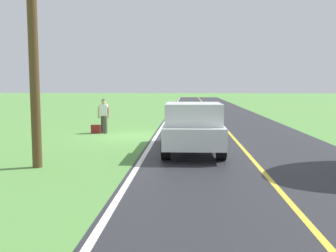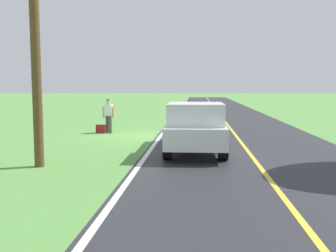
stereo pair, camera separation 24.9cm
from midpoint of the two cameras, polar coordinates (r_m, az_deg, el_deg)
name	(u,v)px [view 1 (the left image)]	position (r m, az deg, el deg)	size (l,w,h in m)	color
ground_plane	(134,136)	(18.47, -5.44, -1.50)	(200.00, 200.00, 0.00)	#568E42
road_surface	(233,137)	(18.38, 9.15, -1.58)	(7.59, 120.00, 0.00)	#28282D
lane_edge_line	(156,136)	(18.35, -2.16, -1.51)	(0.16, 117.60, 0.00)	silver
lane_centre_line	(233,137)	(18.38, 9.15, -1.57)	(0.14, 117.60, 0.00)	gold
hitchhiker_walking	(104,114)	(19.76, -9.81, 1.79)	(0.62, 0.53, 1.75)	#4C473D
suitcase_carried	(96,129)	(19.88, -11.00, -0.44)	(0.20, 0.46, 0.42)	maroon
pickup_truck_passing	(193,126)	(13.92, 3.18, 0.05)	(2.13, 5.42, 1.82)	silver
utility_pole_roadside	(32,18)	(12.06, -20.04, 14.84)	(0.28, 0.28, 8.67)	brown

